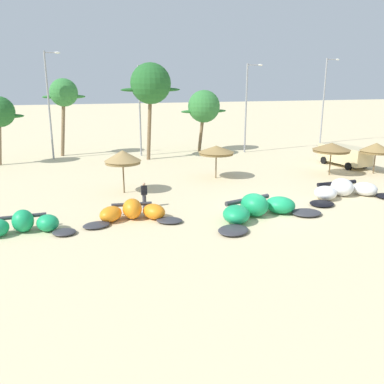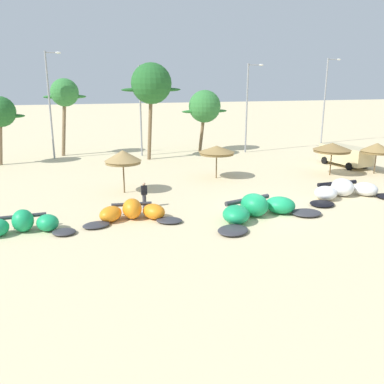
{
  "view_description": "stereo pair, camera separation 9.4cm",
  "coord_description": "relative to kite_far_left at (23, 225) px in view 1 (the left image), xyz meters",
  "views": [
    {
      "loc": [
        -11.53,
        -20.65,
        7.56
      ],
      "look_at": [
        -4.01,
        2.0,
        1.0
      ],
      "focal_mm": 37.49,
      "sensor_mm": 36.0,
      "label": 1
    },
    {
      "loc": [
        -11.44,
        -20.68,
        7.56
      ],
      "look_at": [
        -4.01,
        2.0,
        1.0
      ],
      "focal_mm": 37.49,
      "sensor_mm": 36.0,
      "label": 2
    }
  ],
  "objects": [
    {
      "name": "beach_umbrella_outermost",
      "position": [
        27.47,
        5.76,
        1.75
      ],
      "size": [
        2.58,
        2.58,
        2.63
      ],
      "color": "brown",
      "rests_on": "ground"
    },
    {
      "name": "lamppost_west_center",
      "position": [
        10.48,
        20.57,
        4.73
      ],
      "size": [
        2.02,
        0.24,
        9.23
      ],
      "color": "gray",
      "rests_on": "ground"
    },
    {
      "name": "palm_center_left",
      "position": [
        17.63,
        21.29,
        4.47
      ],
      "size": [
        5.32,
        3.55,
        6.75
      ],
      "color": "brown",
      "rests_on": "ground"
    },
    {
      "name": "ground_plane",
      "position": [
        13.68,
        -0.52,
        -0.45
      ],
      "size": [
        260.0,
        260.0,
        0.0
      ],
      "primitive_type": "plane",
      "color": "beige"
    },
    {
      "name": "person_by_umbrellas",
      "position": [
        6.84,
        2.36,
        0.37
      ],
      "size": [
        0.36,
        0.24,
        1.62
      ],
      "color": "#383842",
      "rests_on": "ground"
    },
    {
      "name": "lamppost_east",
      "position": [
        34.04,
        22.29,
        5.31
      ],
      "size": [
        1.9,
        0.24,
        10.4
      ],
      "color": "gray",
      "rests_on": "ground"
    },
    {
      "name": "lamppost_west",
      "position": [
        1.55,
        21.52,
        5.3
      ],
      "size": [
        1.58,
        0.24,
        10.45
      ],
      "color": "gray",
      "rests_on": "ground"
    },
    {
      "name": "beach_umbrella_near_palms",
      "position": [
        23.5,
        6.44,
        1.9
      ],
      "size": [
        3.1,
        3.1,
        2.73
      ],
      "color": "brown",
      "rests_on": "ground"
    },
    {
      "name": "kite_left_of_center",
      "position": [
        12.72,
        -1.56,
        0.06
      ],
      "size": [
        7.4,
        4.4,
        1.33
      ],
      "color": "#333338",
      "rests_on": "ground"
    },
    {
      "name": "palm_left_of_gap",
      "position": [
        10.99,
        18.22,
        6.92
      ],
      "size": [
        5.92,
        3.94,
        9.41
      ],
      "color": "brown",
      "rests_on": "ground"
    },
    {
      "name": "beach_umbrella_near_van",
      "position": [
        6.2,
        6.25,
        2.12
      ],
      "size": [
        2.55,
        2.55,
        3.04
      ],
      "color": "brown",
      "rests_on": "ground"
    },
    {
      "name": "kite_far_left",
      "position": [
        0.0,
        0.0,
        0.0
      ],
      "size": [
        5.48,
        2.48,
        1.18
      ],
      "color": "#333338",
      "rests_on": "ground"
    },
    {
      "name": "kite_left",
      "position": [
        5.74,
        0.33,
        -0.01
      ],
      "size": [
        5.69,
        2.99,
        1.14
      ],
      "color": "#333338",
      "rests_on": "ground"
    },
    {
      "name": "beach_umbrella_middle",
      "position": [
        14.02,
        8.42,
        1.85
      ],
      "size": [
        2.88,
        2.88,
        2.66
      ],
      "color": "brown",
      "rests_on": "ground"
    },
    {
      "name": "parked_van",
      "position": [
        27.17,
        9.37,
        0.64
      ],
      "size": [
        2.54,
        5.21,
        1.84
      ],
      "color": "beige",
      "rests_on": "ground"
    },
    {
      "name": "palm_left",
      "position": [
        2.96,
        23.16,
        5.96
      ],
      "size": [
        4.28,
        2.85,
        7.96
      ],
      "color": "#7F6647",
      "rests_on": "ground"
    },
    {
      "name": "lamppost_east_center",
      "position": [
        21.83,
        19.05,
        4.84
      ],
      "size": [
        1.88,
        0.24,
        9.48
      ],
      "color": "gray",
      "rests_on": "ground"
    },
    {
      "name": "kite_center",
      "position": [
        20.3,
        0.42,
        0.01
      ],
      "size": [
        7.31,
        3.26,
        1.21
      ],
      "color": "black",
      "rests_on": "ground"
    }
  ]
}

